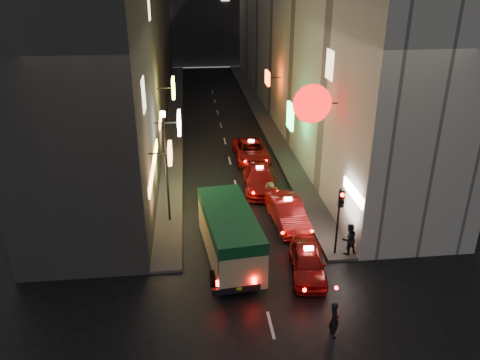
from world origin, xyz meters
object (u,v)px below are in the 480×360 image
object	(u,v)px
taxi_near	(308,260)
traffic_light	(340,209)
minibus	(230,230)
lamp_post	(166,160)
pedestrian_crossing	(334,317)

from	to	relation	value
taxi_near	traffic_light	bearing A→B (deg)	35.70
minibus	traffic_light	bearing A→B (deg)	-3.18
minibus	taxi_near	size ratio (longest dim) A/B	1.26
minibus	traffic_light	distance (m)	5.31
traffic_light	lamp_post	world-z (taller)	lamp_post
taxi_near	pedestrian_crossing	size ratio (longest dim) A/B	2.88
minibus	traffic_light	world-z (taller)	traffic_light
lamp_post	traffic_light	bearing A→B (deg)	-28.91
taxi_near	lamp_post	xyz separation A→B (m)	(-6.46, 5.78, 2.96)
taxi_near	minibus	bearing A→B (deg)	155.95
taxi_near	traffic_light	xyz separation A→B (m)	(1.74, 1.25, 1.92)
minibus	pedestrian_crossing	bearing A→B (deg)	-58.17
traffic_light	lamp_post	xyz separation A→B (m)	(-8.20, 4.53, 1.04)
taxi_near	lamp_post	bearing A→B (deg)	138.15
traffic_light	minibus	bearing A→B (deg)	176.82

